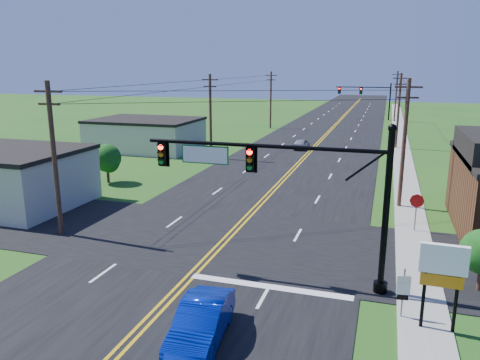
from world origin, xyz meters
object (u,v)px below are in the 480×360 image
(stop_sign, at_px, (417,205))
(signal_mast_main, at_px, (283,181))
(signal_mast_far, at_px, (366,95))
(blue_car, at_px, (201,323))
(route_sign, at_px, (403,290))

(stop_sign, bearing_deg, signal_mast_main, -122.02)
(signal_mast_main, xyz_separation_m, signal_mast_far, (0.10, 72.00, -0.20))
(blue_car, bearing_deg, stop_sign, 55.53)
(signal_mast_main, bearing_deg, route_sign, -20.83)
(signal_mast_main, distance_m, blue_car, 7.33)
(route_sign, relative_size, stop_sign, 0.89)
(blue_car, relative_size, route_sign, 2.14)
(route_sign, bearing_deg, blue_car, -159.05)
(signal_mast_main, height_order, stop_sign, signal_mast_main)
(signal_mast_far, height_order, route_sign, signal_mast_far)
(blue_car, distance_m, stop_sign, 16.75)
(signal_mast_far, distance_m, blue_car, 78.03)
(signal_mast_main, bearing_deg, stop_sign, 54.53)
(signal_mast_main, bearing_deg, blue_car, -105.52)
(route_sign, xyz_separation_m, stop_sign, (0.97, 10.82, 0.47))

